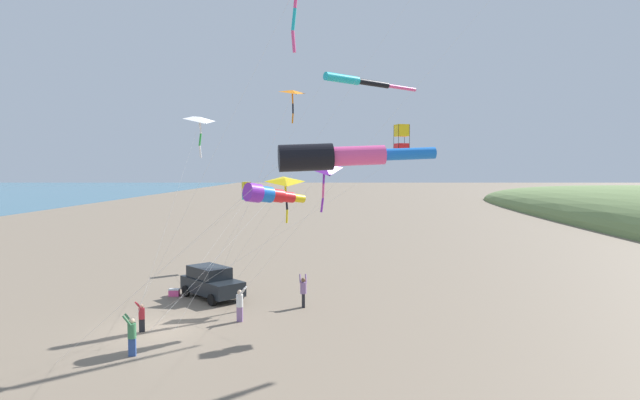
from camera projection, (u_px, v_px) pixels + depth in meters
name	position (u px, v px, depth m)	size (l,w,h in m)	color
ground_plane	(156.00, 329.00, 24.93)	(600.00, 600.00, 0.00)	#756654
parked_car	(211.00, 282.00, 30.87)	(4.30, 4.40, 1.85)	black
cooler_box	(174.00, 292.00, 31.42)	(0.62, 0.42, 0.42)	#EF4C93
person_adult_flyer	(132.00, 333.00, 21.18)	(0.54, 0.43, 1.74)	#335199
person_child_green_jacket	(141.00, 315.00, 24.36)	(0.52, 0.49, 1.45)	#232328
person_child_grey_jacket	(240.00, 303.00, 26.03)	(0.54, 0.43, 1.76)	#8E6B9E
person_bystander_far	(303.00, 290.00, 28.76)	(0.46, 0.57, 1.81)	#232328
kite_delta_purple_drifting	(200.00, 120.00, 26.21)	(2.96, 5.39, 10.38)	white
kite_delta_striped_overhead	(285.00, 182.00, 32.91)	(6.77, 9.78, 7.26)	yellow
kite_windsock_long_streamer_left	(268.00, 195.00, 25.21)	(10.56, 6.35, 6.98)	purple
kite_windsock_long_streamer_right	(334.00, 157.00, 16.66)	(14.18, 3.98, 8.41)	black
kite_box_teal_far_right	(401.00, 140.00, 27.19)	(13.23, 0.78, 9.92)	yellow
kite_delta_blue_topmost	(325.00, 168.00, 30.65)	(7.19, 3.46, 8.24)	purple
kite_windsock_rainbow_low_near	(359.00, 81.00, 31.26)	(13.08, 10.28, 13.19)	#1EB7C6
kite_delta_black_fish_shape	(292.00, 94.00, 24.51)	(5.94, 7.53, 11.39)	orange
kite_box_magenta_far_left	(246.00, 191.00, 40.68)	(3.38, 8.07, 6.65)	yellow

